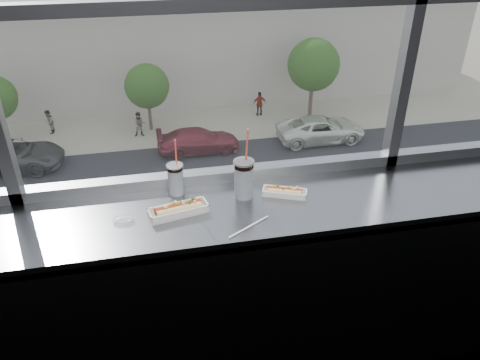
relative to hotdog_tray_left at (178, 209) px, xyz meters
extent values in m
plane|color=black|center=(0.23, 0.28, -0.58)|extent=(6.00, 0.00, 6.00)
cube|color=gray|center=(0.23, 0.01, -0.06)|extent=(6.00, 0.55, 0.06)
cube|color=gray|center=(0.23, -0.25, -0.58)|extent=(6.00, 0.04, 1.04)
cube|color=white|center=(0.00, 0.00, -0.02)|extent=(0.30, 0.15, 0.01)
cube|color=white|center=(0.00, 0.00, -0.01)|extent=(0.30, 0.15, 0.04)
cylinder|color=#E7C07B|center=(0.00, 0.00, 0.00)|extent=(0.22, 0.09, 0.05)
cylinder|color=maroon|center=(0.00, 0.00, 0.02)|extent=(0.23, 0.08, 0.03)
cube|color=white|center=(0.54, 0.06, -0.03)|extent=(0.23, 0.15, 0.01)
cube|color=white|center=(0.54, 0.06, -0.01)|extent=(0.23, 0.15, 0.03)
cylinder|color=#E7C07B|center=(0.54, 0.06, 0.00)|extent=(0.17, 0.10, 0.04)
cylinder|color=maroon|center=(0.54, 0.06, 0.01)|extent=(0.18, 0.09, 0.03)
cylinder|color=white|center=(0.01, 0.19, 0.05)|extent=(0.08, 0.08, 0.16)
cylinder|color=black|center=(0.01, 0.19, 0.12)|extent=(0.08, 0.08, 0.02)
cylinder|color=silver|center=(0.01, 0.19, 0.13)|extent=(0.09, 0.09, 0.01)
cylinder|color=#FF583D|center=(0.02, 0.19, 0.20)|extent=(0.01, 0.04, 0.16)
cylinder|color=white|center=(0.34, 0.10, 0.07)|extent=(0.09, 0.09, 0.19)
cylinder|color=black|center=(0.34, 0.10, 0.15)|extent=(0.10, 0.10, 0.02)
cylinder|color=silver|center=(0.34, 0.10, 0.17)|extent=(0.10, 0.10, 0.01)
cylinder|color=#FF583D|center=(0.35, 0.09, 0.25)|extent=(0.01, 0.05, 0.20)
cylinder|color=white|center=(0.31, -0.17, -0.02)|extent=(0.21, 0.13, 0.01)
ellipsoid|color=silver|center=(-0.26, -0.01, -0.02)|extent=(0.10, 0.07, 0.02)
plane|color=#9E967E|center=(0.23, 43.78, -12.13)|extent=(120.00, 120.00, 0.00)
cube|color=black|center=(0.23, 20.28, -12.10)|extent=(80.00, 10.00, 0.06)
cube|color=#9E967E|center=(0.23, 28.28, -12.11)|extent=(80.00, 6.00, 0.04)
cube|color=#B1A89A|center=(0.23, 38.28, -8.13)|extent=(50.00, 14.00, 8.00)
imported|color=#373737|center=(-8.32, 24.28, -10.96)|extent=(3.48, 6.92, 2.22)
imported|color=#B60818|center=(1.42, 16.28, -11.08)|extent=(2.62, 5.97, 1.97)
imported|color=maroon|center=(2.62, 24.28, -11.09)|extent=(2.45, 5.87, 1.96)
imported|color=white|center=(10.60, 24.28, -11.01)|extent=(2.66, 6.36, 2.12)
imported|color=white|center=(6.58, 16.28, -10.97)|extent=(3.53, 6.90, 2.21)
imported|color=#66605B|center=(-6.84, 29.01, -11.11)|extent=(0.65, 0.87, 1.95)
imported|color=#66605B|center=(7.74, 29.23, -11.02)|extent=(0.95, 0.71, 2.13)
imported|color=#66605B|center=(-0.88, 27.31, -11.08)|extent=(0.90, 0.67, 2.02)
cylinder|color=#47382B|center=(-9.58, 28.28, -11.06)|extent=(0.21, 0.21, 2.13)
cylinder|color=#47382B|center=(-0.16, 28.28, -11.02)|extent=(0.22, 0.22, 2.21)
sphere|color=#2A5617|center=(-0.16, 28.28, -9.00)|extent=(2.94, 2.94, 2.94)
cylinder|color=#47382B|center=(11.26, 28.28, -10.76)|extent=(0.27, 0.27, 2.73)
sphere|color=#2A5617|center=(11.26, 28.28, -8.26)|extent=(3.64, 3.64, 3.64)
camera|label=1|loc=(-0.08, -1.87, 1.25)|focal=35.00mm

